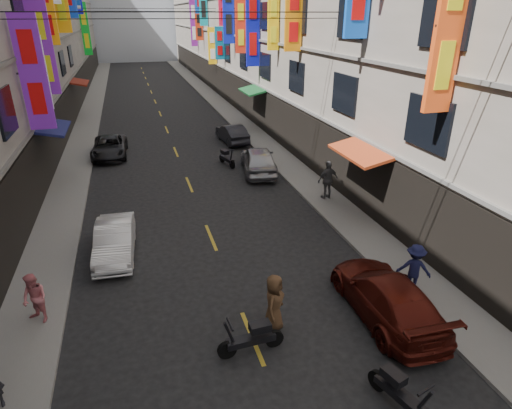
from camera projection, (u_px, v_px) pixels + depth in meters
sidewalk_left at (89, 117)px, 36.46m from camera, size 2.00×90.00×0.12m
sidewalk_right at (226, 109)px, 39.54m from camera, size 2.00×90.00×0.12m
street_awnings at (156, 121)px, 22.46m from camera, size 13.99×35.20×0.41m
overhead_cables at (164, 1)px, 23.92m from camera, size 14.00×38.04×1.24m
lane_markings at (163, 121)px, 35.39m from camera, size 0.12×80.20×0.01m
scooter_near_right at (399, 392)px, 9.50m from camera, size 0.73×1.76×1.14m
scooter_crossing at (252, 338)px, 11.09m from camera, size 1.80×0.50×1.14m
scooter_far_right at (227, 158)px, 24.92m from camera, size 0.69×1.77×1.14m
car_left_mid at (115, 240)px, 15.52m from camera, size 1.51×3.78×1.22m
car_left_far at (110, 147)px, 26.39m from camera, size 2.19×4.43×1.21m
car_right_near at (386, 296)px, 12.36m from camera, size 2.02×4.65×1.33m
car_right_mid at (259, 160)px, 23.65m from camera, size 2.48×4.60×1.49m
car_right_far at (232, 134)px, 29.29m from camera, size 1.65×3.89×1.25m
pedestrian_lfar at (35, 299)px, 11.90m from camera, size 0.89×0.87×1.52m
pedestrian_rnear at (414, 268)px, 13.26m from camera, size 1.16×1.01×1.60m
pedestrian_rfar at (328, 180)px, 19.95m from camera, size 1.18×0.80×1.84m
pedestrian_crossing at (274, 303)px, 11.75m from camera, size 0.96×1.02×1.72m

